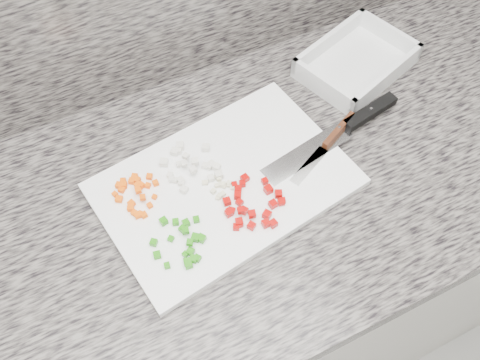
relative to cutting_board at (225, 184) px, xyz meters
The scene contains 11 objects.
cabinet 0.48m from the cutting_board, behind, with size 3.92×0.62×0.86m, color silver.
countertop 0.08m from the cutting_board, behind, with size 3.96×0.64×0.04m, color #605B55.
cutting_board is the anchor object (origin of this frame).
carrot_pile 0.16m from the cutting_board, 163.14° to the left, with size 0.08×0.09×0.02m.
onion_pile 0.07m from the cutting_board, 126.27° to the left, with size 0.10×0.11×0.02m.
green_pepper_pile 0.14m from the cutting_board, 144.42° to the right, with size 0.10×0.10×0.02m.
red_pepper_pile 0.07m from the cutting_board, 73.77° to the right, with size 0.11×0.12×0.02m.
garlic_pile 0.02m from the cutting_board, 155.95° to the right, with size 0.05×0.05×0.01m.
chef_knife 0.26m from the cutting_board, ahead, with size 0.31×0.09×0.02m.
paring_knife 0.22m from the cutting_board, ahead, with size 0.18×0.10×0.02m.
tray 0.40m from the cutting_board, 21.19° to the left, with size 0.26×0.22×0.05m.
Camera 1 is at (-0.13, 0.97, 1.70)m, focal length 40.00 mm.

